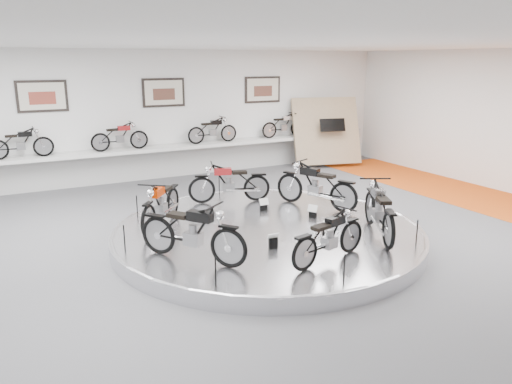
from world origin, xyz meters
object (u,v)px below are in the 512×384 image
bike_d (192,232)px  bike_b (229,182)px  display_platform (268,234)px  shelf (169,148)px  bike_c (161,203)px  bike_e (329,236)px  bike_f (379,210)px  bike_a (316,185)px

bike_d → bike_b: bearing=109.0°
display_platform → bike_d: bearing=-155.1°
display_platform → shelf: (0.00, 6.40, 0.85)m
bike_c → bike_b: bearing=155.2°
bike_d → bike_e: 2.35m
bike_e → bike_f: bike_f is taller
bike_e → bike_b: bearing=75.0°
shelf → bike_d: size_ratio=6.11×
bike_c → bike_e: size_ratio=1.11×
bike_b → bike_f: size_ratio=0.92×
bike_b → bike_d: bike_d is taller
shelf → bike_c: size_ratio=6.41×
display_platform → shelf: bearing=90.0°
bike_e → bike_d: bearing=137.2°
bike_f → bike_a: bearing=26.3°
bike_a → bike_b: size_ratio=1.08×
bike_a → bike_d: bearing=89.4°
bike_b → bike_d: 3.72m
shelf → bike_f: 8.03m
bike_b → bike_e: bike_b is taller
display_platform → bike_e: (0.05, -2.06, 0.60)m
bike_c → bike_d: bearing=36.2°
display_platform → bike_f: 2.33m
shelf → bike_c: 5.64m
shelf → bike_d: (-2.01, -7.34, -0.17)m
shelf → bike_b: 4.29m
bike_c → display_platform: bearing=98.9°
shelf → bike_b: (0.11, -4.28, -0.20)m
display_platform → bike_b: (0.11, 2.12, 0.65)m
display_platform → bike_f: bearing=-40.7°
bike_b → display_platform: bearing=105.8°
bike_a → bike_e: bearing=124.3°
shelf → bike_a: bearing=-73.0°
display_platform → bike_b: 2.22m
bike_d → bike_e: size_ratio=1.17×
shelf → bike_d: bike_d is taller
bike_b → bike_f: bike_f is taller
shelf → bike_b: size_ratio=6.50×
bike_b → bike_d: bearing=73.9°
bike_a → bike_d: (-3.73, -1.71, -0.01)m
display_platform → bike_c: (-1.93, 1.10, 0.65)m
bike_b → bike_d: (-2.12, -3.05, 0.03)m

